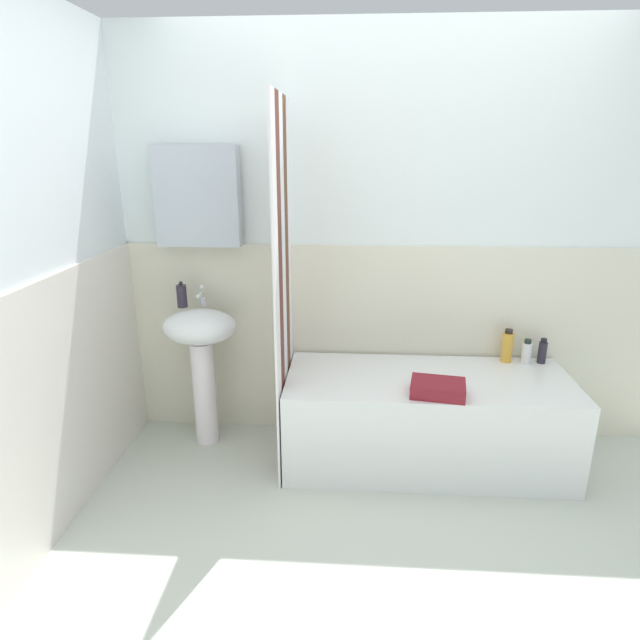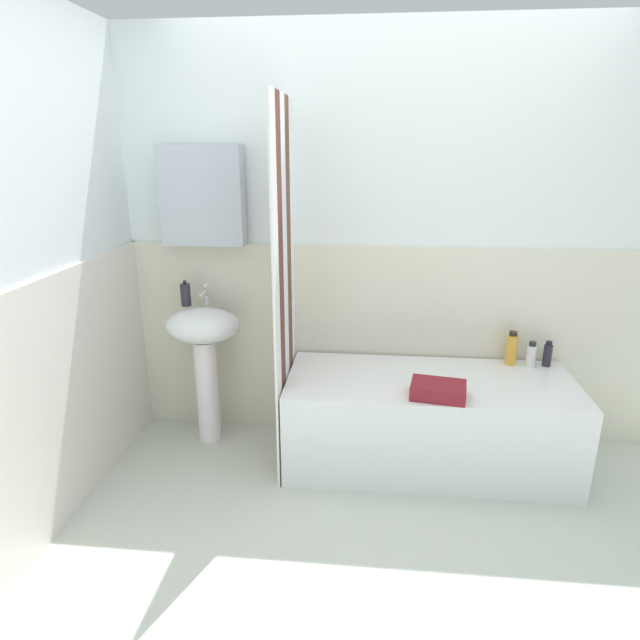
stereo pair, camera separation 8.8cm
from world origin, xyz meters
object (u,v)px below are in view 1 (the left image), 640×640
object	(u,v)px
soap_dispenser	(182,296)
towel_folded	(438,388)
bathtub	(426,420)
lotion_bottle	(542,352)
shampoo_bottle	(507,346)
sink	(201,347)
conditioner_bottle	(526,352)

from	to	relation	value
soap_dispenser	towel_folded	bearing A→B (deg)	-15.95
bathtub	lotion_bottle	size ratio (longest dim) A/B	10.38
soap_dispenser	shampoo_bottle	xyz separation A→B (m)	(1.92, 0.06, -0.29)
shampoo_bottle	lotion_bottle	bearing A→B (deg)	-1.64
sink	towel_folded	bearing A→B (deg)	-14.90
conditioner_bottle	towel_folded	distance (m)	0.74
shampoo_bottle	bathtub	bearing A→B (deg)	-151.79
bathtub	conditioner_bottle	size ratio (longest dim) A/B	10.48
towel_folded	conditioner_bottle	bearing A→B (deg)	38.24
soap_dispenser	lotion_bottle	size ratio (longest dim) A/B	1.03
towel_folded	lotion_bottle	bearing A→B (deg)	34.93
sink	conditioner_bottle	size ratio (longest dim) A/B	5.64
soap_dispenser	bathtub	size ratio (longest dim) A/B	0.10
sink	lotion_bottle	size ratio (longest dim) A/B	5.59
lotion_bottle	towel_folded	size ratio (longest dim) A/B	0.55
soap_dispenser	towel_folded	xyz separation A→B (m)	(1.45, -0.41, -0.35)
shampoo_bottle	towel_folded	world-z (taller)	shampoo_bottle
soap_dispenser	lotion_bottle	world-z (taller)	soap_dispenser
sink	soap_dispenser	xyz separation A→B (m)	(-0.11, 0.06, 0.30)
soap_dispenser	conditioner_bottle	bearing A→B (deg)	1.21
lotion_bottle	sink	bearing A→B (deg)	-176.69
conditioner_bottle	towel_folded	bearing A→B (deg)	-141.76
lotion_bottle	bathtub	bearing A→B (deg)	-159.75
lotion_bottle	towel_folded	world-z (taller)	lotion_bottle
towel_folded	soap_dispenser	bearing A→B (deg)	164.05
shampoo_bottle	towel_folded	size ratio (longest dim) A/B	0.74
soap_dispenser	towel_folded	distance (m)	1.55
sink	bathtub	size ratio (longest dim) A/B	0.54
conditioner_bottle	shampoo_bottle	bearing A→B (deg)	169.08
bathtub	shampoo_bottle	distance (m)	0.66
bathtub	conditioner_bottle	world-z (taller)	conditioner_bottle
lotion_bottle	towel_folded	distance (m)	0.82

